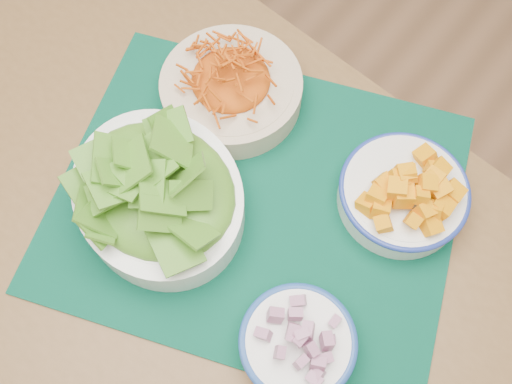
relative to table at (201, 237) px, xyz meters
The scene contains 7 objects.
ground 0.69m from the table, 130.92° to the left, with size 4.00×4.00×0.00m, color #A1724E.
table is the anchor object (origin of this frame).
placemat 0.15m from the table, 49.81° to the left, with size 0.59×0.48×0.00m, color #002C1F.
carrot_bowl 0.26m from the table, 113.37° to the left, with size 0.28×0.28×0.09m.
squash_bowl 0.35m from the table, 41.62° to the left, with size 0.21×0.21×0.10m.
lettuce_bowl 0.18m from the table, 152.97° to the right, with size 0.34×0.32×0.12m.
onion_bowl 0.29m from the table, 14.95° to the right, with size 0.19×0.19×0.08m.
Camera 1 is at (0.45, -0.39, 1.55)m, focal length 40.00 mm.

